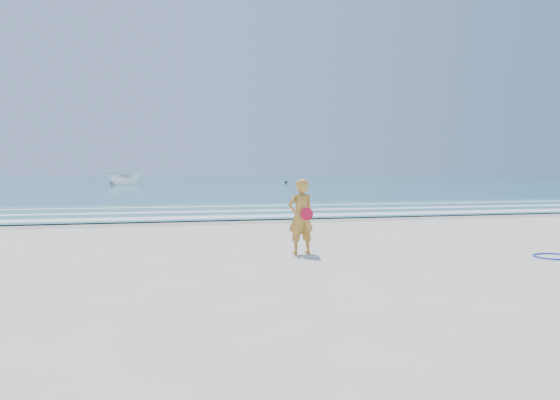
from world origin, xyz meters
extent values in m
plane|color=silver|center=(0.00, 0.00, 0.00)|extent=(400.00, 400.00, 0.00)
cube|color=#B2A893|center=(0.00, 9.00, 0.00)|extent=(400.00, 2.40, 0.00)
cube|color=#19727F|center=(0.00, 105.00, 0.02)|extent=(400.00, 190.00, 0.04)
cube|color=#59B7AD|center=(0.00, 14.00, 0.04)|extent=(400.00, 10.00, 0.01)
cube|color=white|center=(0.00, 10.30, 0.05)|extent=(400.00, 1.40, 0.01)
cube|color=white|center=(0.00, 13.20, 0.05)|extent=(400.00, 0.90, 0.01)
cube|color=white|center=(0.00, 16.50, 0.05)|extent=(400.00, 0.60, 0.01)
torus|color=#0B2FCC|center=(4.60, -0.66, 0.02)|extent=(1.09, 1.09, 0.03)
imported|color=white|center=(-5.36, 59.61, 0.93)|extent=(4.90, 3.28, 1.77)
sphere|color=black|center=(16.89, 66.66, 0.22)|extent=(0.36, 0.36, 0.36)
imported|color=gold|center=(-0.32, 1.08, 0.80)|extent=(0.64, 0.47, 1.60)
cylinder|color=red|center=(-0.24, 0.90, 0.87)|extent=(0.27, 0.08, 0.27)
camera|label=1|loc=(-3.62, -10.00, 1.76)|focal=35.00mm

